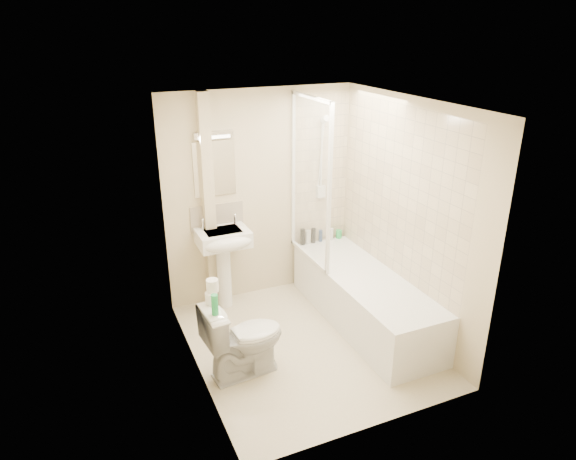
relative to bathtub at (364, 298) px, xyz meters
name	(u,v)px	position (x,y,z in m)	size (l,w,h in m)	color
floor	(306,344)	(-0.75, -0.14, -0.29)	(2.50, 2.50, 0.00)	beige
wall_back	(260,196)	(-0.75, 1.11, 0.91)	(2.20, 0.02, 2.40)	beige
wall_left	(191,255)	(-1.85, -0.14, 0.91)	(0.02, 2.50, 2.40)	beige
wall_right	(406,218)	(0.35, -0.14, 0.91)	(0.02, 2.50, 2.40)	beige
ceiling	(310,103)	(-0.75, -0.14, 2.11)	(2.20, 2.50, 0.02)	white
tile_back	(320,170)	(0.00, 1.10, 1.14)	(0.70, 0.01, 1.75)	beige
tile_right	(399,193)	(0.34, 0.00, 1.14)	(0.01, 2.10, 1.75)	beige
pipe_boxing	(209,205)	(-1.37, 1.05, 0.91)	(0.12, 0.12, 2.40)	beige
splashback	(217,217)	(-1.27, 1.10, 0.74)	(0.60, 0.01, 0.30)	beige
mirror	(215,169)	(-1.27, 1.10, 1.29)	(0.46, 0.01, 0.60)	white
strip_light	(213,135)	(-1.27, 1.08, 1.66)	(0.42, 0.07, 0.07)	silver
bathtub	(364,298)	(0.00, 0.00, 0.00)	(0.70, 2.10, 0.55)	white
shower_screen	(310,181)	(-0.35, 0.66, 1.16)	(0.04, 0.92, 1.80)	white
shower_fixture	(322,161)	(0.00, 1.06, 1.26)	(0.10, 0.16, 0.99)	white
pedestal_sink	(224,247)	(-1.27, 0.88, 0.46)	(0.56, 0.50, 1.07)	white
bottle_black_a	(303,237)	(-0.25, 1.02, 0.36)	(0.06, 0.06, 0.20)	black
bottle_white_a	(308,237)	(-0.18, 1.02, 0.35)	(0.06, 0.06, 0.17)	silver
bottle_black_b	(313,236)	(-0.11, 1.02, 0.35)	(0.06, 0.06, 0.18)	black
bottle_blue	(320,236)	(-0.02, 1.02, 0.33)	(0.05, 0.05, 0.14)	navy
bottle_white_b	(331,234)	(0.13, 1.02, 0.33)	(0.05, 0.05, 0.14)	silver
bottle_green	(339,234)	(0.24, 1.02, 0.31)	(0.07, 0.07, 0.10)	green
toilet	(244,338)	(-1.47, -0.32, 0.09)	(0.77, 0.49, 0.75)	white
toilet_roll_lower	(211,298)	(-1.72, -0.23, 0.51)	(0.11, 0.11, 0.11)	white
toilet_roll_upper	(212,285)	(-1.70, -0.21, 0.62)	(0.11, 0.11, 0.11)	white
green_bottle	(215,305)	(-1.75, -0.42, 0.55)	(0.06, 0.06, 0.19)	green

